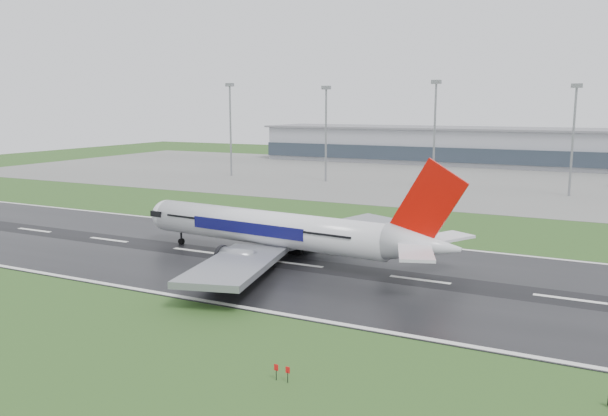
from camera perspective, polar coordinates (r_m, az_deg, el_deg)
The scene contains 9 objects.
ground at distance 90.21m, azimuth 10.85°, elevation -6.70°, with size 520.00×520.00×0.00m, color #25481A.
runway at distance 90.19m, azimuth 10.85°, elevation -6.67°, with size 400.00×45.00×0.10m, color black.
apron at distance 211.36m, azimuth 20.04°, elevation 2.22°, with size 400.00×130.00×0.08m, color slate.
terminal at distance 270.17m, azimuth 21.59°, elevation 5.21°, with size 240.00×36.00×15.00m, color gray.
main_airliner at distance 97.54m, azimuth -1.72°, elevation -0.11°, with size 57.66×54.92×17.02m, color silver, non-canonical shape.
floodmast_0 at distance 219.77m, azimuth -6.92°, elevation 7.14°, with size 0.64×0.64×31.75m, color gray.
floodmast_1 at distance 201.75m, azimuth 2.07°, elevation 6.78°, with size 0.64×0.64×30.30m, color gray.
floodmast_2 at distance 189.72m, azimuth 12.17°, elevation 6.58°, with size 0.64×0.64×31.52m, color gray.
floodmast_3 at distance 184.10m, azimuth 23.96°, elevation 5.63°, with size 0.64×0.64×29.86m, color gray.
Camera 1 is at (22.64, -83.65, 25.06)m, focal length 35.80 mm.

